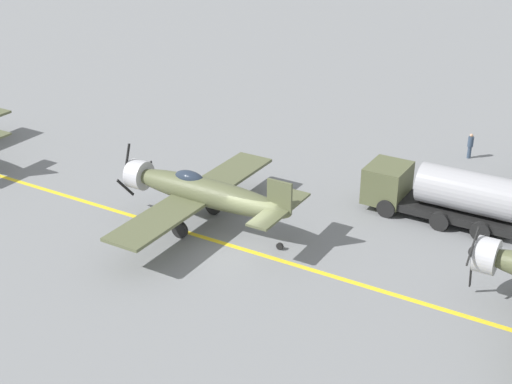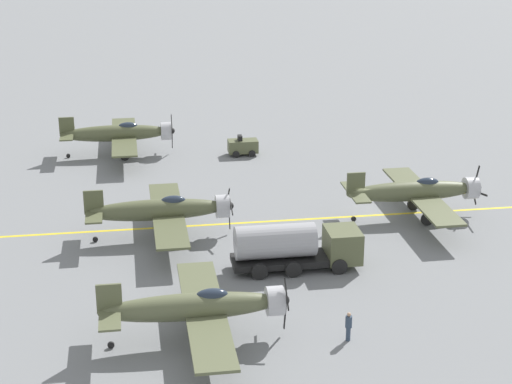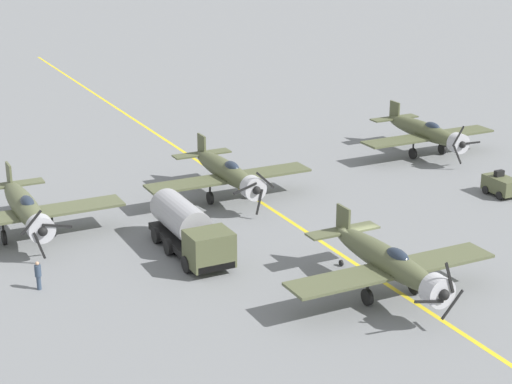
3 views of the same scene
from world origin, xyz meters
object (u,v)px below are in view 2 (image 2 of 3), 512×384
at_px(airplane_near_right, 198,307).
at_px(tow_tractor, 243,146).
at_px(ground_crew_walking, 349,325).
at_px(airplane_near_left, 120,133).
at_px(fuel_tanker, 297,246).
at_px(airplane_near_center, 163,210).
at_px(airplane_mid_center, 417,191).

xyz_separation_m(airplane_near_right, tow_tractor, (-32.05, 6.84, -1.22)).
relative_size(airplane_near_right, ground_crew_walking, 7.35).
height_order(airplane_near_left, fuel_tanker, airplane_near_left).
bearing_deg(tow_tractor, fuel_tanker, 0.01).
distance_m(airplane_near_right, fuel_tanker, 10.60).
height_order(airplane_near_center, fuel_tanker, airplane_near_center).
distance_m(airplane_near_left, airplane_near_center, 19.49).
xyz_separation_m(airplane_mid_center, airplane_near_center, (0.94, -18.08, 0.00)).
bearing_deg(airplane_near_right, ground_crew_walking, 74.36).
bearing_deg(airplane_mid_center, airplane_near_right, -59.76).
distance_m(airplane_mid_center, tow_tractor, 19.72).
relative_size(airplane_near_left, airplane_mid_center, 1.00).
distance_m(airplane_near_center, tow_tractor, 19.53).
distance_m(airplane_mid_center, ground_crew_walking, 18.76).
xyz_separation_m(airplane_mid_center, tow_tractor, (-16.87, -10.14, -1.22)).
bearing_deg(airplane_near_left, fuel_tanker, 27.41).
height_order(airplane_near_left, tow_tractor, airplane_near_left).
relative_size(airplane_near_right, fuel_tanker, 1.50).
height_order(airplane_mid_center, fuel_tanker, airplane_mid_center).
xyz_separation_m(airplane_near_left, tow_tractor, (1.50, 10.67, -1.22)).
bearing_deg(airplane_near_left, ground_crew_walking, 23.17).
bearing_deg(fuel_tanker, airplane_near_center, -127.87).
xyz_separation_m(airplane_near_center, fuel_tanker, (6.18, 7.94, -0.50)).
xyz_separation_m(airplane_mid_center, airplane_near_right, (15.19, -16.98, 0.00)).
bearing_deg(airplane_mid_center, fuel_tanker, -66.52).
xyz_separation_m(airplane_near_left, airplane_mid_center, (18.36, 20.82, -0.00)).
relative_size(fuel_tanker, tow_tractor, 3.08).
distance_m(airplane_near_right, ground_crew_walking, 7.92).
distance_m(airplane_near_center, ground_crew_walking, 17.77).
bearing_deg(airplane_near_center, tow_tractor, 153.35).
xyz_separation_m(airplane_near_center, ground_crew_walking, (15.36, 8.86, -1.12)).
distance_m(airplane_near_right, tow_tractor, 32.80).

